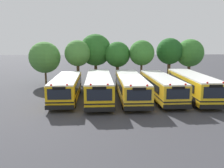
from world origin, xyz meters
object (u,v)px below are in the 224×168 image
at_px(tree_2, 96,50).
at_px(school_bus_3, 161,86).
at_px(tree_4, 141,53).
at_px(school_bus_2, 131,86).
at_px(school_bus_0, 67,87).
at_px(school_bus_4, 192,85).
at_px(tree_3, 117,55).
at_px(tree_6, 189,52).
at_px(tree_1, 77,53).
at_px(tree_5, 170,51).
at_px(school_bus_1, 99,86).
at_px(tree_0, 44,57).

bearing_deg(tree_2, school_bus_3, -54.59).
distance_m(school_bus_3, tree_4, 8.80).
relative_size(school_bus_2, school_bus_3, 1.05).
bearing_deg(school_bus_0, tree_4, -138.38).
bearing_deg(school_bus_4, tree_4, -62.15).
height_order(tree_3, tree_6, tree_6).
bearing_deg(tree_4, tree_3, 170.98).
bearing_deg(tree_6, tree_1, -174.25).
bearing_deg(tree_3, tree_6, 6.51).
xyz_separation_m(school_bus_3, tree_2, (-7.14, 10.05, 3.48)).
height_order(school_bus_2, tree_4, tree_4).
distance_m(school_bus_0, tree_6, 19.89).
height_order(school_bus_2, school_bus_4, school_bus_4).
xyz_separation_m(school_bus_3, tree_5, (3.86, 9.86, 3.28)).
xyz_separation_m(school_bus_1, tree_3, (2.50, 9.07, 2.73)).
relative_size(school_bus_2, tree_3, 1.87).
height_order(school_bus_3, tree_2, tree_2).
xyz_separation_m(school_bus_1, tree_4, (5.85, 8.54, 2.96)).
height_order(school_bus_2, school_bus_3, school_bus_2).
xyz_separation_m(school_bus_0, tree_3, (5.87, 8.96, 2.80)).
relative_size(school_bus_1, tree_4, 1.76).
bearing_deg(tree_3, tree_2, 156.78).
bearing_deg(tree_3, school_bus_0, -123.26).
height_order(tree_0, tree_2, tree_2).
distance_m(school_bus_4, tree_3, 11.96).
distance_m(school_bus_1, tree_3, 9.79).
distance_m(tree_2, tree_5, 11.01).
relative_size(school_bus_3, tree_5, 1.63).
bearing_deg(school_bus_3, school_bus_0, -0.08).
relative_size(tree_2, tree_6, 1.11).
bearing_deg(tree_0, school_bus_0, -64.18).
distance_m(school_bus_2, tree_3, 9.30).
bearing_deg(school_bus_1, school_bus_3, -178.04).
relative_size(school_bus_0, tree_4, 1.55).
bearing_deg(tree_1, tree_6, 5.75).
relative_size(school_bus_4, tree_3, 1.80).
xyz_separation_m(tree_2, tree_6, (13.93, -0.05, -0.41)).
height_order(school_bus_0, tree_2, tree_2).
height_order(tree_0, tree_1, tree_1).
bearing_deg(tree_4, school_bus_2, -106.69).
height_order(school_bus_3, tree_4, tree_4).
bearing_deg(school_bus_4, school_bus_1, 2.35).
distance_m(school_bus_1, school_bus_2, 3.38).
xyz_separation_m(school_bus_4, tree_6, (3.40, 10.13, 2.99)).
bearing_deg(tree_0, tree_3, 1.37).
xyz_separation_m(school_bus_3, school_bus_4, (3.39, -0.13, 0.08)).
height_order(tree_1, tree_3, tree_1).
height_order(school_bus_0, school_bus_3, school_bus_0).
height_order(school_bus_1, tree_4, tree_4).
bearing_deg(school_bus_4, tree_6, -107.22).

